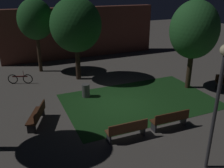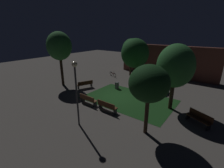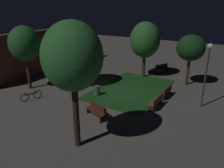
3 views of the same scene
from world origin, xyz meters
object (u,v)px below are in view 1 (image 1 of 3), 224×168
(bench_by_lamp, at_px, (170,119))
(tree_back_left, at_px, (76,25))
(tree_left_canopy, at_px, (35,20))
(tree_near_wall, at_px, (194,30))
(lamp_post_path_center, at_px, (219,89))
(trash_bin, at_px, (86,90))
(bench_front_left, at_px, (127,129))
(bicycle, at_px, (20,79))
(bench_path_side, at_px, (37,115))

(bench_by_lamp, height_order, tree_back_left, tree_back_left)
(bench_by_lamp, height_order, tree_left_canopy, tree_left_canopy)
(bench_by_lamp, distance_m, tree_near_wall, 6.31)
(lamp_post_path_center, bearing_deg, trash_bin, 105.53)
(bench_by_lamp, relative_size, lamp_post_path_center, 0.40)
(bench_front_left, relative_size, trash_bin, 2.29)
(trash_bin, bearing_deg, bench_front_left, -86.89)
(bench_by_lamp, distance_m, tree_left_canopy, 12.10)
(trash_bin, bearing_deg, lamp_post_path_center, -74.47)
(tree_left_canopy, bearing_deg, tree_near_wall, -41.04)
(tree_back_left, distance_m, lamp_post_path_center, 10.90)
(bench_front_left, distance_m, tree_left_canopy, 11.52)
(bench_by_lamp, distance_m, trash_bin, 5.49)
(tree_back_left, bearing_deg, bicycle, 170.29)
(bench_front_left, bearing_deg, trash_bin, 93.11)
(lamp_post_path_center, height_order, bicycle, lamp_post_path_center)
(bench_front_left, bearing_deg, bench_by_lamp, 0.00)
(tree_near_wall, distance_m, lamp_post_path_center, 7.76)
(tree_left_canopy, relative_size, trash_bin, 6.79)
(bench_by_lamp, height_order, trash_bin, bench_by_lamp)
(bench_by_lamp, distance_m, tree_back_left, 8.89)
(trash_bin, xyz_separation_m, bicycle, (-3.39, 3.78, -0.05))
(tree_left_canopy, distance_m, tree_back_left, 3.56)
(trash_bin, height_order, bicycle, bicycle)
(lamp_post_path_center, relative_size, trash_bin, 5.75)
(bench_path_side, relative_size, tree_back_left, 0.33)
(tree_left_canopy, distance_m, lamp_post_path_center, 14.12)
(tree_back_left, xyz_separation_m, trash_bin, (-0.45, -3.12, -3.35))
(bench_by_lamp, bearing_deg, lamp_post_path_center, -97.32)
(lamp_post_path_center, bearing_deg, tree_left_canopy, 105.90)
(tree_left_canopy, height_order, bicycle, tree_left_canopy)
(tree_left_canopy, bearing_deg, lamp_post_path_center, -74.10)
(tree_back_left, relative_size, trash_bin, 7.02)
(tree_near_wall, bearing_deg, bench_front_left, -149.53)
(tree_back_left, bearing_deg, bench_by_lamp, -75.86)
(lamp_post_path_center, distance_m, trash_bin, 8.37)
(tree_left_canopy, bearing_deg, bench_front_left, -79.50)
(bench_by_lamp, relative_size, tree_left_canopy, 0.34)
(bench_path_side, xyz_separation_m, lamp_post_path_center, (5.18, -5.55, 2.61))
(bench_front_left, xyz_separation_m, bench_path_side, (-3.32, 2.81, 0.00))
(trash_bin, bearing_deg, bench_path_side, -145.69)
(lamp_post_path_center, relative_size, bicycle, 2.91)
(tree_near_wall, bearing_deg, tree_back_left, 144.15)
(tree_back_left, bearing_deg, trash_bin, -98.28)
(bench_by_lamp, relative_size, bench_path_side, 0.98)
(tree_near_wall, xyz_separation_m, trash_bin, (-6.49, 1.24, -3.29))
(tree_left_canopy, xyz_separation_m, bicycle, (-1.65, -2.14, -3.54))
(tree_near_wall, relative_size, tree_back_left, 0.98)
(bicycle, bearing_deg, bench_by_lamp, -55.94)
(lamp_post_path_center, bearing_deg, bench_front_left, 124.16)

